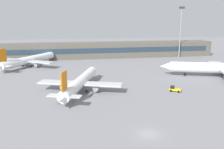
{
  "coord_description": "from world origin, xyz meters",
  "views": [
    {
      "loc": [
        -14.91,
        -41.33,
        22.54
      ],
      "look_at": [
        -0.34,
        40.0,
        3.0
      ],
      "focal_mm": 37.74,
      "sensor_mm": 36.0,
      "label": 1
    }
  ],
  "objects_px": {
    "airplane_mid": "(221,68)",
    "airplane_far": "(30,60)",
    "baggage_tug_yellow": "(174,89)",
    "floodlight_tower_west": "(181,29)",
    "airplane_near": "(81,82)"
  },
  "relations": [
    {
      "from": "airplane_mid",
      "to": "airplane_far",
      "type": "height_order",
      "value": "airplane_mid"
    },
    {
      "from": "airplane_far",
      "to": "baggage_tug_yellow",
      "type": "relative_size",
      "value": 9.61
    },
    {
      "from": "baggage_tug_yellow",
      "to": "floodlight_tower_west",
      "type": "distance_m",
      "value": 74.02
    },
    {
      "from": "airplane_mid",
      "to": "baggage_tug_yellow",
      "type": "distance_m",
      "value": 30.22
    },
    {
      "from": "airplane_far",
      "to": "floodlight_tower_west",
      "type": "xyz_separation_m",
      "value": [
        84.32,
        13.45,
        13.71
      ]
    },
    {
      "from": "airplane_near",
      "to": "baggage_tug_yellow",
      "type": "height_order",
      "value": "airplane_near"
    },
    {
      "from": "airplane_near",
      "to": "baggage_tug_yellow",
      "type": "xyz_separation_m",
      "value": [
        29.22,
        -6.53,
        -2.11
      ]
    },
    {
      "from": "airplane_far",
      "to": "floodlight_tower_west",
      "type": "distance_m",
      "value": 86.48
    },
    {
      "from": "floodlight_tower_west",
      "to": "airplane_near",
      "type": "bearing_deg",
      "value": -136.78
    },
    {
      "from": "airplane_mid",
      "to": "baggage_tug_yellow",
      "type": "relative_size",
      "value": 12.08
    },
    {
      "from": "baggage_tug_yellow",
      "to": "airplane_mid",
      "type": "bearing_deg",
      "value": 29.42
    },
    {
      "from": "airplane_mid",
      "to": "airplane_far",
      "type": "xyz_separation_m",
      "value": [
        -78.02,
        36.31,
        -0.46
      ]
    },
    {
      "from": "baggage_tug_yellow",
      "to": "airplane_far",
      "type": "bearing_deg",
      "value": 135.4
    },
    {
      "from": "airplane_near",
      "to": "airplane_far",
      "type": "distance_m",
      "value": 49.96
    },
    {
      "from": "airplane_far",
      "to": "floodlight_tower_west",
      "type": "height_order",
      "value": "floodlight_tower_west"
    }
  ]
}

